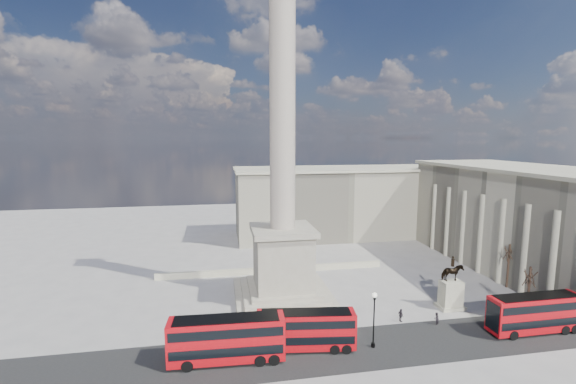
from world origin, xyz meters
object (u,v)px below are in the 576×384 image
(red_bus_c, at_px, (535,313))
(equestrian_statue, at_px, (451,290))
(red_bus_a, at_px, (228,339))
(nelsons_column, at_px, (283,213))
(pedestrian_walking, at_px, (507,312))
(red_bus_b, at_px, (307,330))
(pedestrian_crossing, at_px, (401,315))
(pedestrian_standing, at_px, (436,319))
(victorian_lamp, at_px, (374,315))

(red_bus_c, xyz_separation_m, equestrian_statue, (-6.12, 8.03, 0.10))
(red_bus_c, height_order, equestrian_statue, equestrian_statue)
(equestrian_statue, bearing_deg, red_bus_a, -165.85)
(nelsons_column, bearing_deg, pedestrian_walking, -22.17)
(equestrian_statue, bearing_deg, red_bus_b, -162.76)
(red_bus_a, bearing_deg, pedestrian_walking, 8.43)
(red_bus_c, xyz_separation_m, pedestrian_crossing, (-14.89, 5.39, -1.60))
(equestrian_statue, bearing_deg, nelsons_column, 162.01)
(nelsons_column, relative_size, red_bus_a, 4.06)
(pedestrian_standing, bearing_deg, equestrian_statue, -167.04)
(victorian_lamp, height_order, pedestrian_walking, victorian_lamp)
(equestrian_statue, xyz_separation_m, pedestrian_crossing, (-8.76, -2.64, -1.70))
(nelsons_column, relative_size, red_bus_b, 4.44)
(pedestrian_walking, distance_m, pedestrian_crossing, 14.38)
(nelsons_column, xyz_separation_m, victorian_lamp, (7.93, -15.17, -9.09))
(equestrian_statue, bearing_deg, pedestrian_crossing, -163.21)
(nelsons_column, relative_size, pedestrian_standing, 30.97)
(red_bus_b, height_order, pedestrian_crossing, red_bus_b)
(red_bus_a, height_order, pedestrian_walking, red_bus_a)
(red_bus_c, relative_size, equestrian_statue, 1.55)
(red_bus_a, xyz_separation_m, red_bus_c, (37.14, -0.21, -0.12))
(red_bus_a, relative_size, pedestrian_crossing, 7.06)
(red_bus_c, distance_m, pedestrian_crossing, 15.91)
(red_bus_b, height_order, red_bus_c, red_bus_c)
(red_bus_a, bearing_deg, equestrian_statue, 16.81)
(red_bus_c, bearing_deg, red_bus_b, 177.70)
(red_bus_a, bearing_deg, nelsons_column, 63.69)
(victorian_lamp, xyz_separation_m, equestrian_statue, (14.69, 7.83, -1.26))
(red_bus_b, relative_size, pedestrian_crossing, 6.46)
(red_bus_c, bearing_deg, red_bus_a, 179.64)
(equestrian_statue, bearing_deg, pedestrian_standing, -138.34)
(red_bus_c, distance_m, victorian_lamp, 20.86)
(red_bus_a, height_order, red_bus_c, red_bus_a)
(pedestrian_standing, bearing_deg, pedestrian_walking, 151.42)
(pedestrian_standing, bearing_deg, red_bus_a, -20.78)
(nelsons_column, xyz_separation_m, equestrian_statue, (22.62, -7.35, -10.35))
(victorian_lamp, height_order, pedestrian_standing, victorian_lamp)
(red_bus_a, distance_m, pedestrian_walking, 36.78)
(victorian_lamp, relative_size, pedestrian_crossing, 3.74)
(red_bus_b, relative_size, red_bus_c, 0.97)
(red_bus_a, relative_size, victorian_lamp, 1.89)
(pedestrian_walking, bearing_deg, pedestrian_crossing, 157.12)
(red_bus_c, height_order, pedestrian_walking, red_bus_c)
(red_bus_c, bearing_deg, nelsons_column, 151.82)
(red_bus_a, relative_size, red_bus_b, 1.09)
(nelsons_column, distance_m, equestrian_statue, 25.94)
(red_bus_a, bearing_deg, pedestrian_crossing, 15.75)
(red_bus_a, xyz_separation_m, equestrian_statue, (31.02, 7.82, -0.02))
(nelsons_column, distance_m, pedestrian_standing, 24.52)
(pedestrian_crossing, bearing_deg, red_bus_b, 99.28)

